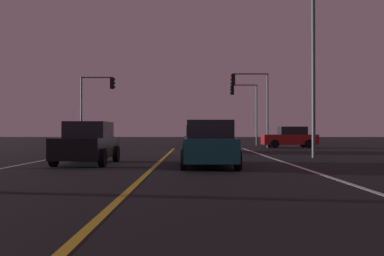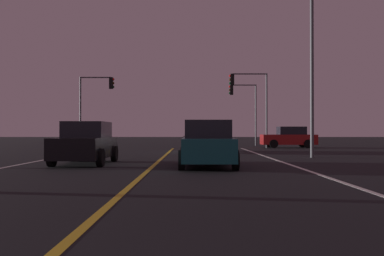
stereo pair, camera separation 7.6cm
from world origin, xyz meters
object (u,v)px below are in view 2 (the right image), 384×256
(street_lamp_right_far, at_px, (300,50))
(car_crossing_side, at_px, (290,138))
(car_oncoming, at_px, (87,143))
(traffic_light_far_right, at_px, (244,101))
(traffic_light_near_left, at_px, (97,96))
(car_ahead_far, at_px, (199,139))
(traffic_light_near_right, at_px, (250,93))
(car_lead_same_lane, at_px, (208,145))

(street_lamp_right_far, bearing_deg, car_crossing_side, -100.99)
(car_oncoming, distance_m, traffic_light_far_right, 23.42)
(car_crossing_side, distance_m, traffic_light_near_left, 15.78)
(car_oncoming, bearing_deg, car_ahead_far, 154.03)
(traffic_light_far_right, bearing_deg, traffic_light_near_left, 24.03)
(traffic_light_near_right, height_order, traffic_light_far_right, traffic_light_near_right)
(car_lead_same_lane, distance_m, traffic_light_far_right, 23.48)
(traffic_light_near_left, bearing_deg, car_lead_same_lane, -64.88)
(traffic_light_far_right, bearing_deg, car_lead_same_lane, 79.60)
(car_ahead_far, bearing_deg, car_lead_same_lane, -179.12)
(traffic_light_near_right, xyz_separation_m, traffic_light_near_left, (-12.12, 0.00, -0.20))
(car_oncoming, distance_m, street_lamp_right_far, 11.35)
(traffic_light_near_left, bearing_deg, traffic_light_far_right, 24.03)
(car_lead_same_lane, xyz_separation_m, car_ahead_far, (-0.17, 11.07, 0.00))
(car_oncoming, bearing_deg, car_lead_same_lane, 72.73)
(traffic_light_far_right, xyz_separation_m, street_lamp_right_far, (0.62, -17.48, 1.22))
(car_ahead_far, bearing_deg, car_oncoming, 154.03)
(car_lead_same_lane, height_order, street_lamp_right_far, street_lamp_right_far)
(traffic_light_near_right, distance_m, traffic_light_far_right, 5.51)
(traffic_light_near_right, bearing_deg, traffic_light_near_left, 0.00)
(traffic_light_far_right, bearing_deg, traffic_light_near_right, 87.77)
(traffic_light_far_right, bearing_deg, street_lamp_right_far, 92.04)
(traffic_light_near_left, bearing_deg, car_ahead_far, -38.28)
(car_lead_same_lane, bearing_deg, car_ahead_far, 0.88)
(traffic_light_near_right, bearing_deg, car_oncoming, 60.93)
(car_ahead_far, distance_m, car_oncoming, 10.64)
(car_ahead_far, xyz_separation_m, car_crossing_side, (7.45, 6.95, 0.00))
(car_oncoming, bearing_deg, traffic_light_far_right, 157.08)
(car_crossing_side, height_order, traffic_light_near_left, traffic_light_near_left)
(car_ahead_far, relative_size, car_crossing_side, 1.00)
(car_ahead_far, relative_size, traffic_light_near_right, 0.73)
(car_oncoming, relative_size, traffic_light_near_right, 0.73)
(car_lead_same_lane, distance_m, street_lamp_right_far, 8.54)
(traffic_light_near_right, xyz_separation_m, traffic_light_far_right, (0.21, 5.50, -0.20))
(car_oncoming, relative_size, traffic_light_far_right, 0.76)
(car_oncoming, height_order, traffic_light_near_right, traffic_light_near_right)
(car_ahead_far, relative_size, traffic_light_near_left, 0.76)
(street_lamp_right_far, bearing_deg, car_ahead_far, -48.76)
(traffic_light_near_left, xyz_separation_m, street_lamp_right_far, (12.96, -11.98, 1.23))
(traffic_light_near_right, bearing_deg, car_crossing_side, -168.59)
(traffic_light_near_left, bearing_deg, car_oncoming, -78.21)
(car_lead_same_lane, xyz_separation_m, traffic_light_far_right, (4.20, 22.86, 3.34))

